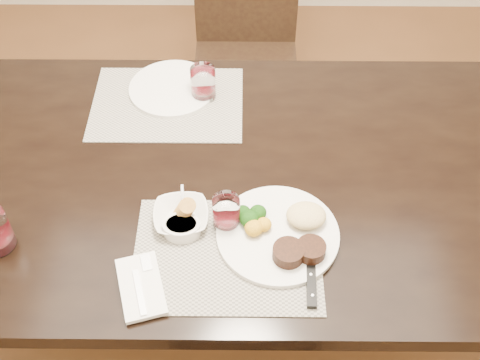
{
  "coord_description": "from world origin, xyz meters",
  "views": [
    {
      "loc": [
        -0.01,
        -1.11,
        1.98
      ],
      "look_at": [
        -0.02,
        -0.09,
        0.82
      ],
      "focal_mm": 45.0,
      "sensor_mm": 36.0,
      "label": 1
    }
  ],
  "objects_px": {
    "steak_knife": "(310,275)",
    "far_plate": "(172,88)",
    "dinner_plate": "(284,233)",
    "chair_far": "(246,44)",
    "wine_glass_near": "(226,214)",
    "cracker_bowl": "(181,216)"
  },
  "relations": [
    {
      "from": "chair_far",
      "to": "steak_knife",
      "type": "distance_m",
      "value": 1.3
    },
    {
      "from": "far_plate",
      "to": "dinner_plate",
      "type": "bearing_deg",
      "value": -60.01
    },
    {
      "from": "dinner_plate",
      "to": "wine_glass_near",
      "type": "height_order",
      "value": "wine_glass_near"
    },
    {
      "from": "steak_knife",
      "to": "far_plate",
      "type": "distance_m",
      "value": 0.78
    },
    {
      "from": "chair_far",
      "to": "far_plate",
      "type": "distance_m",
      "value": 0.68
    },
    {
      "from": "wine_glass_near",
      "to": "far_plate",
      "type": "height_order",
      "value": "wine_glass_near"
    },
    {
      "from": "cracker_bowl",
      "to": "wine_glass_near",
      "type": "height_order",
      "value": "wine_glass_near"
    },
    {
      "from": "chair_far",
      "to": "wine_glass_near",
      "type": "relative_size",
      "value": 9.45
    },
    {
      "from": "steak_knife",
      "to": "wine_glass_near",
      "type": "bearing_deg",
      "value": 145.13
    },
    {
      "from": "cracker_bowl",
      "to": "far_plate",
      "type": "distance_m",
      "value": 0.52
    },
    {
      "from": "cracker_bowl",
      "to": "far_plate",
      "type": "xyz_separation_m",
      "value": [
        -0.07,
        0.52,
        -0.01
      ]
    },
    {
      "from": "cracker_bowl",
      "to": "wine_glass_near",
      "type": "bearing_deg",
      "value": -5.14
    },
    {
      "from": "steak_knife",
      "to": "cracker_bowl",
      "type": "xyz_separation_m",
      "value": [
        -0.32,
        0.17,
        0.01
      ]
    },
    {
      "from": "steak_knife",
      "to": "cracker_bowl",
      "type": "bearing_deg",
      "value": 155.06
    },
    {
      "from": "wine_glass_near",
      "to": "far_plate",
      "type": "relative_size",
      "value": 0.35
    },
    {
      "from": "wine_glass_near",
      "to": "chair_far",
      "type": "bearing_deg",
      "value": 87.47
    },
    {
      "from": "chair_far",
      "to": "wine_glass_near",
      "type": "distance_m",
      "value": 1.15
    },
    {
      "from": "wine_glass_near",
      "to": "far_plate",
      "type": "xyz_separation_m",
      "value": [
        -0.18,
        0.53,
        -0.04
      ]
    },
    {
      "from": "steak_knife",
      "to": "chair_far",
      "type": "bearing_deg",
      "value": 99.44
    },
    {
      "from": "dinner_plate",
      "to": "cracker_bowl",
      "type": "relative_size",
      "value": 2.02
    },
    {
      "from": "wine_glass_near",
      "to": "far_plate",
      "type": "bearing_deg",
      "value": 109.09
    },
    {
      "from": "chair_far",
      "to": "wine_glass_near",
      "type": "bearing_deg",
      "value": -92.53
    }
  ]
}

